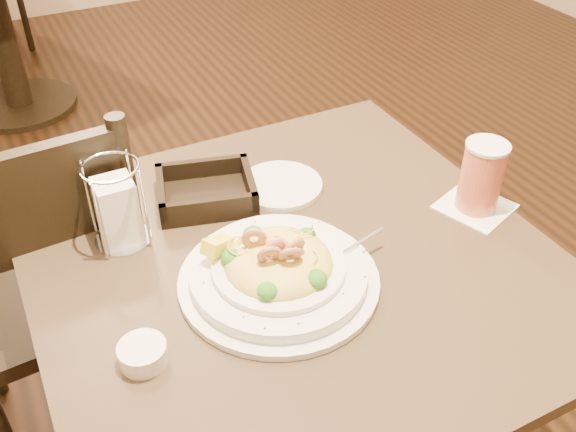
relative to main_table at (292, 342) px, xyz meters
name	(u,v)px	position (x,y,z in m)	size (l,w,h in m)	color
main_table	(292,342)	(0.00, 0.00, 0.00)	(0.90, 0.90, 0.71)	black
dining_chair_near	(48,288)	(-0.41, 0.37, 0.01)	(0.45, 0.45, 0.93)	black
pasta_bowl	(278,270)	(-0.05, -0.05, 0.26)	(0.38, 0.34, 0.11)	white
drink_glass	(481,177)	(0.39, -0.03, 0.30)	(0.16, 0.16, 0.14)	white
bread_basket	(206,193)	(-0.07, 0.23, 0.24)	(0.22, 0.20, 0.05)	black
napkin_caddy	(118,210)	(-0.26, 0.18, 0.30)	(0.10, 0.10, 0.17)	silver
side_plate	(281,185)	(0.08, 0.21, 0.23)	(0.17, 0.17, 0.01)	white
butter_ramekin	(143,354)	(-0.31, -0.11, 0.24)	(0.07, 0.07, 0.03)	white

